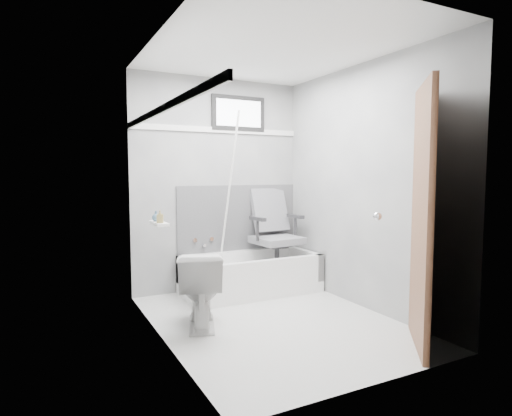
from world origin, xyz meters
TOP-DOWN VIEW (x-y plane):
  - floor at (0.00, 0.00)m, footprint 2.60×2.60m
  - ceiling at (0.00, 0.00)m, footprint 2.60×2.60m
  - wall_back at (0.00, 1.30)m, footprint 2.00×0.02m
  - wall_front at (0.00, -1.30)m, footprint 2.00×0.02m
  - wall_left at (-1.00, 0.00)m, footprint 0.02×2.60m
  - wall_right at (1.00, 0.00)m, footprint 0.02×2.60m
  - bathtub at (0.23, 0.93)m, footprint 1.50×0.70m
  - office_chair at (0.60, 0.98)m, footprint 0.64×0.64m
  - toilet at (-0.62, 0.21)m, footprint 0.58×0.76m
  - door at (0.98, -1.28)m, footprint 0.78×0.78m
  - window at (0.25, 1.29)m, footprint 0.66×0.04m
  - backerboard at (0.25, 1.29)m, footprint 1.50×0.02m
  - trim_back at (0.00, 1.29)m, footprint 2.00×0.02m
  - trim_left at (-0.99, 0.00)m, footprint 0.02×2.60m
  - pole at (0.02, 1.06)m, footprint 0.02×0.62m
  - shelf at (-0.93, 0.38)m, footprint 0.10×0.32m
  - soap_bottle_a at (-0.94, 0.30)m, footprint 0.07×0.07m
  - soap_bottle_b at (-0.94, 0.44)m, footprint 0.09×0.09m
  - faucet at (-0.20, 1.27)m, footprint 0.26×0.10m

SIDE VIEW (x-z plane):
  - floor at x=0.00m, z-range 0.00..0.00m
  - bathtub at x=0.23m, z-range 0.00..0.42m
  - toilet at x=-0.62m, z-range 0.00..0.66m
  - faucet at x=-0.20m, z-range 0.47..0.63m
  - office_chair at x=0.60m, z-range 0.12..1.16m
  - backerboard at x=0.25m, z-range 0.41..1.19m
  - shelf at x=-0.93m, z-range 0.89..0.91m
  - soap_bottle_b at x=-0.94m, z-range 0.91..1.00m
  - soap_bottle_a at x=-0.94m, z-range 0.91..1.02m
  - door at x=0.98m, z-range 0.00..2.00m
  - pole at x=0.02m, z-range 0.12..1.98m
  - wall_back at x=0.00m, z-range 0.00..2.40m
  - wall_front at x=0.00m, z-range 0.00..2.40m
  - wall_left at x=-1.00m, z-range 0.00..2.40m
  - wall_right at x=1.00m, z-range 0.00..2.40m
  - trim_back at x=0.00m, z-range 1.79..1.85m
  - trim_left at x=-0.99m, z-range 1.79..1.85m
  - window at x=0.25m, z-range 1.82..2.22m
  - ceiling at x=0.00m, z-range 2.40..2.40m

